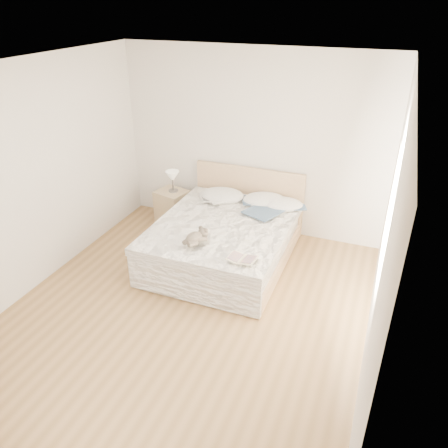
{
  "coord_description": "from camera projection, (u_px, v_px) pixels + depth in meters",
  "views": [
    {
      "loc": [
        1.88,
        -3.65,
        3.31
      ],
      "look_at": [
        0.04,
        1.05,
        0.62
      ],
      "focal_mm": 35.0,
      "sensor_mm": 36.0,
      "label": 1
    }
  ],
  "objects": [
    {
      "name": "floor",
      "position": [
        189.0,
        308.0,
        5.16
      ],
      "size": [
        4.0,
        4.5,
        0.0
      ],
      "primitive_type": "cube",
      "color": "brown",
      "rests_on": "ground"
    },
    {
      "name": "ceiling",
      "position": [
        177.0,
        69.0,
        3.89
      ],
      "size": [
        4.0,
        4.5,
        0.0
      ],
      "primitive_type": "cube",
      "color": "white",
      "rests_on": "ground"
    },
    {
      "name": "wall_back",
      "position": [
        252.0,
        144.0,
        6.37
      ],
      "size": [
        4.0,
        0.02,
        2.7
      ],
      "primitive_type": "cube",
      "color": "silver",
      "rests_on": "ground"
    },
    {
      "name": "wall_front",
      "position": [
        22.0,
        353.0,
        2.68
      ],
      "size": [
        4.0,
        0.02,
        2.7
      ],
      "primitive_type": "cube",
      "color": "silver",
      "rests_on": "ground"
    },
    {
      "name": "wall_left",
      "position": [
        32.0,
        179.0,
        5.17
      ],
      "size": [
        0.02,
        4.5,
        2.7
      ],
      "primitive_type": "cube",
      "color": "silver",
      "rests_on": "ground"
    },
    {
      "name": "wall_right",
      "position": [
        386.0,
        241.0,
        3.88
      ],
      "size": [
        0.02,
        4.5,
        2.7
      ],
      "primitive_type": "cube",
      "color": "silver",
      "rests_on": "ground"
    },
    {
      "name": "window",
      "position": [
        388.0,
        217.0,
        4.08
      ],
      "size": [
        0.02,
        1.3,
        1.1
      ],
      "primitive_type": "cube",
      "color": "white",
      "rests_on": "wall_right"
    },
    {
      "name": "bed",
      "position": [
        225.0,
        239.0,
        5.99
      ],
      "size": [
        1.72,
        2.14,
        1.0
      ],
      "color": "tan",
      "rests_on": "floor"
    },
    {
      "name": "nightstand",
      "position": [
        173.0,
        208.0,
        6.93
      ],
      "size": [
        0.53,
        0.5,
        0.56
      ],
      "primitive_type": "cube",
      "rotation": [
        0.0,
        0.0,
        -0.24
      ],
      "color": "tan",
      "rests_on": "floor"
    },
    {
      "name": "table_lamp",
      "position": [
        173.0,
        177.0,
        6.7
      ],
      "size": [
        0.21,
        0.21,
        0.33
      ],
      "color": "#514B46",
      "rests_on": "nightstand"
    },
    {
      "name": "pillow_left",
      "position": [
        221.0,
        196.0,
        6.47
      ],
      "size": [
        0.76,
        0.61,
        0.2
      ],
      "primitive_type": "ellipsoid",
      "rotation": [
        0.0,
        0.0,
        0.23
      ],
      "color": "silver",
      "rests_on": "bed"
    },
    {
      "name": "pillow_middle",
      "position": [
        264.0,
        200.0,
        6.33
      ],
      "size": [
        0.72,
        0.6,
        0.19
      ],
      "primitive_type": "ellipsoid",
      "rotation": [
        0.0,
        0.0,
        0.31
      ],
      "color": "white",
      "rests_on": "bed"
    },
    {
      "name": "pillow_right",
      "position": [
        283.0,
        204.0,
        6.21
      ],
      "size": [
        0.62,
        0.49,
        0.17
      ],
      "primitive_type": "ellipsoid",
      "rotation": [
        0.0,
        0.0,
        0.2
      ],
      "color": "white",
      "rests_on": "bed"
    },
    {
      "name": "blouse",
      "position": [
        267.0,
        209.0,
        6.08
      ],
      "size": [
        0.89,
        0.92,
        0.03
      ],
      "primitive_type": null,
      "rotation": [
        0.0,
        0.0,
        -0.39
      ],
      "color": "#304764",
      "rests_on": "bed"
    },
    {
      "name": "photo_book",
      "position": [
        211.0,
        200.0,
        6.35
      ],
      "size": [
        0.4,
        0.39,
        0.02
      ],
      "primitive_type": "cube",
      "rotation": [
        0.0,
        0.0,
        0.68
      ],
      "color": "silver",
      "rests_on": "bed"
    },
    {
      "name": "childrens_book",
      "position": [
        242.0,
        259.0,
        4.95
      ],
      "size": [
        0.36,
        0.26,
        0.02
      ],
      "primitive_type": "cube",
      "rotation": [
        0.0,
        0.0,
        -0.11
      ],
      "color": "#FDF3CA",
      "rests_on": "bed"
    },
    {
      "name": "teddy_bear",
      "position": [
        194.0,
        242.0,
        5.25
      ],
      "size": [
        0.3,
        0.36,
        0.16
      ],
      "primitive_type": null,
      "rotation": [
        0.0,
        0.0,
        -0.32
      ],
      "color": "brown",
      "rests_on": "bed"
    }
  ]
}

